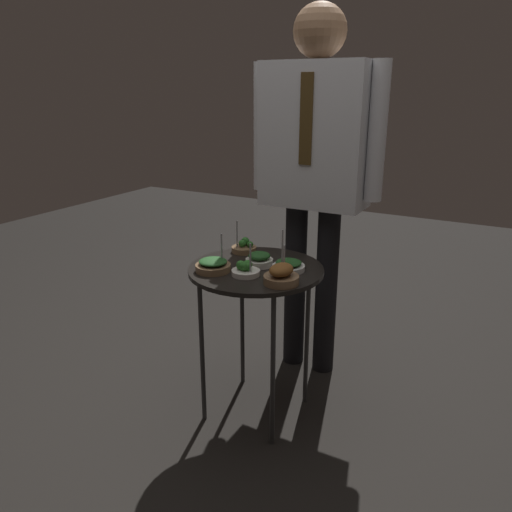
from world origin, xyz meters
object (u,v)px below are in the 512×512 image
object	(u,v)px
bowl_broccoli_front_right	(244,247)
bowl_roast_near_rim	(281,275)
serving_cart	(256,282)
bowl_spinach_far_rim	(289,265)
bowl_broccoli_mid_right	(245,270)
waiter_figure	(315,154)
bowl_spinach_center	(258,259)
bowl_spinach_mid_left	(213,265)

from	to	relation	value
bowl_broccoli_front_right	bowl_roast_near_rim	xyz separation A→B (m)	(0.32, -0.27, 0.01)
bowl_broccoli_front_right	bowl_roast_near_rim	size ratio (longest dim) A/B	1.03
serving_cart	bowl_spinach_far_rim	distance (m)	0.16
bowl_broccoli_mid_right	bowl_broccoli_front_right	xyz separation A→B (m)	(-0.15, 0.25, -0.00)
bowl_broccoli_mid_right	bowl_broccoli_front_right	bearing A→B (deg)	121.04
bowl_spinach_far_rim	bowl_broccoli_mid_right	distance (m)	0.18
bowl_roast_near_rim	serving_cart	bearing A→B (deg)	147.26
serving_cart	bowl_roast_near_rim	world-z (taller)	bowl_roast_near_rim
bowl_spinach_far_rim	bowl_roast_near_rim	xyz separation A→B (m)	(0.04, -0.14, 0.01)
bowl_broccoli_front_right	waiter_figure	size ratio (longest dim) A/B	0.08
bowl_spinach_center	bowl_roast_near_rim	xyz separation A→B (m)	(0.17, -0.14, 0.01)
bowl_spinach_center	bowl_broccoli_front_right	world-z (taller)	bowl_broccoli_front_right
serving_cart	bowl_broccoli_mid_right	distance (m)	0.13
bowl_broccoli_mid_right	bowl_spinach_mid_left	xyz separation A→B (m)	(-0.14, -0.02, 0.00)
bowl_broccoli_mid_right	bowl_broccoli_front_right	distance (m)	0.30
bowl_spinach_far_rim	bowl_broccoli_mid_right	size ratio (longest dim) A/B	1.29
bowl_broccoli_front_right	bowl_spinach_mid_left	world-z (taller)	bowl_spinach_mid_left
bowl_spinach_far_rim	waiter_figure	world-z (taller)	waiter_figure
bowl_broccoli_mid_right	waiter_figure	size ratio (longest dim) A/B	0.08
bowl_spinach_far_rim	bowl_broccoli_mid_right	xyz separation A→B (m)	(-0.13, -0.13, 0.00)
bowl_spinach_center	serving_cart	bearing A→B (deg)	-80.18
bowl_spinach_center	waiter_figure	size ratio (longest dim) A/B	0.07
waiter_figure	serving_cart	bearing A→B (deg)	-95.65
bowl_spinach_far_rim	bowl_broccoli_mid_right	bearing A→B (deg)	-133.83
serving_cart	bowl_broccoli_mid_right	size ratio (longest dim) A/B	4.97
bowl_spinach_center	bowl_broccoli_mid_right	xyz separation A→B (m)	(0.01, -0.13, -0.00)
bowl_spinach_far_rim	bowl_roast_near_rim	world-z (taller)	bowl_spinach_far_rim
serving_cart	bowl_spinach_far_rim	bearing A→B (deg)	14.30
bowl_spinach_far_rim	bowl_spinach_mid_left	size ratio (longest dim) A/B	1.18
bowl_spinach_center	bowl_spinach_far_rim	size ratio (longest dim) A/B	0.64
bowl_spinach_center	bowl_spinach_far_rim	xyz separation A→B (m)	(0.14, 0.01, -0.00)
bowl_broccoli_front_right	waiter_figure	distance (m)	0.55
bowl_spinach_mid_left	bowl_roast_near_rim	world-z (taller)	bowl_spinach_mid_left
serving_cart	waiter_figure	bearing A→B (deg)	84.35
bowl_spinach_mid_left	bowl_roast_near_rim	xyz separation A→B (m)	(0.30, 0.01, 0.01)
serving_cart	bowl_broccoli_front_right	xyz separation A→B (m)	(-0.15, 0.16, 0.08)
serving_cart	bowl_spinach_center	bearing A→B (deg)	99.82
bowl_spinach_far_rim	bowl_spinach_mid_left	bearing A→B (deg)	-149.87
bowl_spinach_far_rim	bowl_broccoli_mid_right	world-z (taller)	bowl_spinach_far_rim
bowl_roast_near_rim	waiter_figure	xyz separation A→B (m)	(-0.12, 0.59, 0.38)
serving_cart	bowl_broccoli_mid_right	xyz separation A→B (m)	(0.01, -0.10, 0.09)
serving_cart	waiter_figure	distance (m)	0.68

